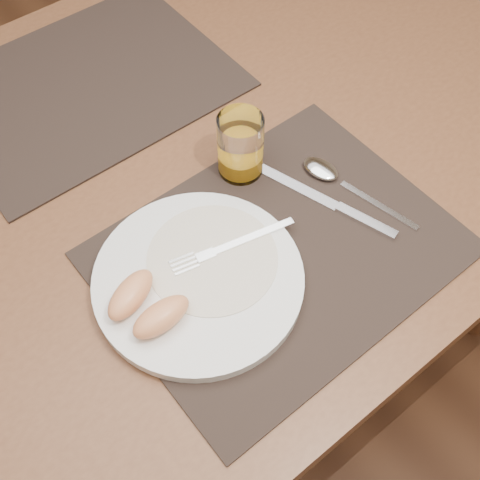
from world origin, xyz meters
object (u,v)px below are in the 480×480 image
(juice_glass, at_px, (240,148))
(spoon, at_px, (329,174))
(placemat_far, at_px, (87,85))
(fork, at_px, (223,249))
(knife, at_px, (337,206))
(placemat_near, at_px, (279,251))
(plate, at_px, (198,279))
(table, at_px, (175,197))

(juice_glass, bearing_deg, spoon, -44.93)
(placemat_far, relative_size, spoon, 2.35)
(spoon, bearing_deg, fork, -176.30)
(knife, bearing_deg, placemat_far, 108.61)
(placemat_near, relative_size, placemat_far, 1.00)
(plate, bearing_deg, placemat_far, 79.65)
(table, distance_m, knife, 0.27)
(plate, relative_size, knife, 1.26)
(knife, height_order, spoon, spoon)
(fork, xyz_separation_m, juice_glass, (0.11, 0.10, 0.03))
(table, height_order, placemat_near, placemat_near)
(placemat_far, bearing_deg, fork, -93.80)
(fork, distance_m, juice_glass, 0.16)
(placemat_near, height_order, fork, fork)
(knife, height_order, juice_glass, juice_glass)
(knife, bearing_deg, table, 121.77)
(plate, distance_m, knife, 0.22)
(placemat_far, xyz_separation_m, fork, (-0.03, -0.40, 0.02))
(placemat_near, height_order, juice_glass, juice_glass)
(placemat_near, height_order, placemat_far, same)
(table, xyz_separation_m, knife, (0.13, -0.22, 0.09))
(placemat_near, bearing_deg, knife, 2.07)
(table, height_order, plate, plate)
(placemat_far, bearing_deg, juice_glass, -73.97)
(table, height_order, spoon, spoon)
(placemat_far, bearing_deg, placemat_near, -85.15)
(spoon, xyz_separation_m, juice_glass, (-0.09, 0.09, 0.04))
(placemat_near, distance_m, placemat_far, 0.44)
(table, bearing_deg, placemat_far, 93.39)
(plate, relative_size, spoon, 1.41)
(table, relative_size, knife, 6.54)
(table, distance_m, placemat_far, 0.24)
(fork, bearing_deg, knife, -11.43)
(placemat_near, relative_size, spoon, 2.35)
(table, bearing_deg, plate, -114.58)
(plate, distance_m, fork, 0.05)
(table, relative_size, plate, 5.19)
(fork, bearing_deg, placemat_far, 86.20)
(spoon, distance_m, juice_glass, 0.13)
(placemat_near, bearing_deg, plate, 166.86)
(placemat_near, bearing_deg, juice_glass, 71.51)
(placemat_near, bearing_deg, placemat_far, 94.85)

